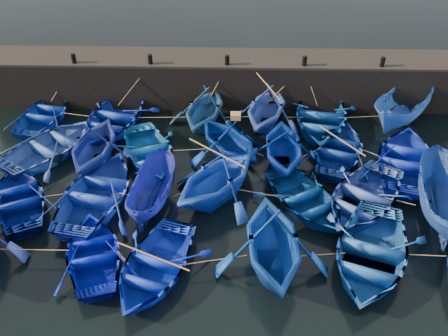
{
  "coord_description": "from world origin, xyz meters",
  "views": [
    {
      "loc": [
        0.45,
        -14.32,
        13.97
      ],
      "look_at": [
        0.0,
        3.2,
        0.7
      ],
      "focal_mm": 40.0,
      "sensor_mm": 36.0,
      "label": 1
    }
  ],
  "objects_px": {
    "boat_8": "(148,152)",
    "boat_13": "(19,198)",
    "wooden_crate": "(236,116)",
    "boat_0": "(45,114)"
  },
  "relations": [
    {
      "from": "boat_0",
      "to": "wooden_crate",
      "type": "height_order",
      "value": "wooden_crate"
    },
    {
      "from": "boat_13",
      "to": "wooden_crate",
      "type": "bearing_deg",
      "value": 176.08
    },
    {
      "from": "boat_8",
      "to": "boat_13",
      "type": "relative_size",
      "value": 1.05
    },
    {
      "from": "boat_8",
      "to": "boat_13",
      "type": "height_order",
      "value": "boat_8"
    },
    {
      "from": "boat_8",
      "to": "boat_13",
      "type": "distance_m",
      "value": 5.97
    },
    {
      "from": "boat_13",
      "to": "wooden_crate",
      "type": "xyz_separation_m",
      "value": [
        8.95,
        3.69,
        1.89
      ]
    },
    {
      "from": "boat_0",
      "to": "boat_8",
      "type": "bearing_deg",
      "value": 160.74
    },
    {
      "from": "boat_13",
      "to": "wooden_crate",
      "type": "height_order",
      "value": "wooden_crate"
    },
    {
      "from": "boat_13",
      "to": "wooden_crate",
      "type": "relative_size",
      "value": 9.78
    },
    {
      "from": "boat_0",
      "to": "boat_13",
      "type": "relative_size",
      "value": 1.0
    }
  ]
}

